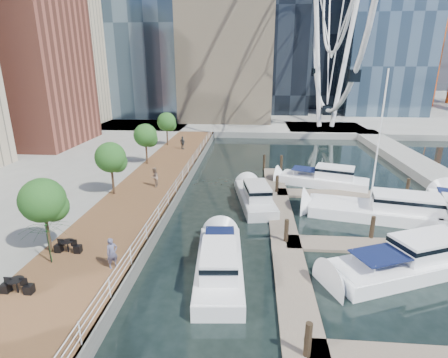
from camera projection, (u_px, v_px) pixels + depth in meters
name	position (u px, v px, depth m)	size (l,w,h in m)	color
ground	(237.00, 322.00, 16.68)	(520.00, 520.00, 0.00)	black
boardwalk	(145.00, 196.00, 31.45)	(6.00, 60.00, 1.00)	brown
seawall	(178.00, 197.00, 31.21)	(0.25, 60.00, 1.00)	#595954
land_far	(251.00, 102.00, 113.27)	(200.00, 114.00, 1.00)	gray
pier	(325.00, 129.00, 64.76)	(14.00, 12.00, 1.00)	gray
railing	(176.00, 186.00, 30.91)	(0.10, 60.00, 1.05)	white
floating_docks	(352.00, 227.00, 25.37)	(16.00, 34.00, 2.60)	#6D6051
street_trees	(110.00, 157.00, 29.52)	(2.60, 42.60, 4.60)	#3F2B1C
yacht_foreground	(408.00, 272.00, 20.71)	(2.95, 11.02, 2.15)	white
pedestrian_near	(112.00, 253.00, 19.13)	(0.64, 0.42, 1.75)	#51516C
pedestrian_mid	(154.00, 177.00, 32.10)	(0.88, 0.69, 1.81)	#8B7160
pedestrian_far	(183.00, 143.00, 46.81)	(1.02, 0.42, 1.74)	#32383F
moored_yachts	(377.00, 226.00, 26.67)	(23.03, 34.66, 11.50)	white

